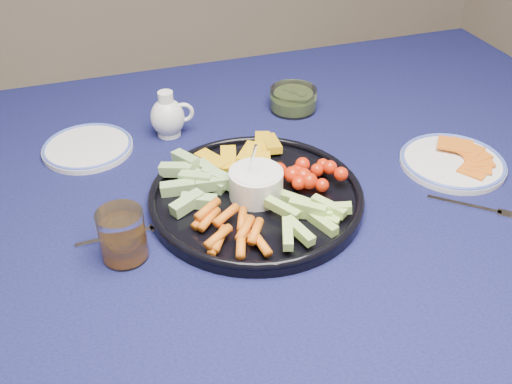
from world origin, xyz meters
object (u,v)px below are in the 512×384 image
object	(u,v)px
pickle_bowl	(293,100)
side_plate_extra	(88,147)
juice_tumbler	(123,238)
creamer_pitcher	(168,117)
dining_table	(248,216)
cheese_plate	(453,161)
crudite_platter	(254,193)

from	to	relation	value
pickle_bowl	side_plate_extra	size ratio (longest dim) A/B	0.59
pickle_bowl	juice_tumbler	size ratio (longest dim) A/B	1.23
pickle_bowl	side_plate_extra	xyz separation A→B (m)	(-0.45, -0.03, -0.01)
creamer_pitcher	dining_table	bearing A→B (deg)	-63.08
dining_table	creamer_pitcher	xyz separation A→B (m)	(-0.10, 0.20, 0.13)
creamer_pitcher	pickle_bowl	world-z (taller)	creamer_pitcher
cheese_plate	juice_tumbler	world-z (taller)	juice_tumbler
side_plate_extra	pickle_bowl	bearing A→B (deg)	3.92
pickle_bowl	dining_table	bearing A→B (deg)	-128.33
dining_table	crudite_platter	size ratio (longest dim) A/B	4.48
creamer_pitcher	cheese_plate	distance (m)	0.57
creamer_pitcher	juice_tumbler	xyz separation A→B (m)	(-0.14, -0.34, -0.01)
dining_table	crudite_platter	distance (m)	0.13
cheese_plate	juice_tumbler	bearing A→B (deg)	-174.88
pickle_bowl	side_plate_extra	bearing A→B (deg)	-176.08
side_plate_extra	dining_table	bearing A→B (deg)	-35.83
pickle_bowl	cheese_plate	size ratio (longest dim) A/B	0.53
crudite_platter	dining_table	bearing A→B (deg)	80.89
crudite_platter	cheese_plate	size ratio (longest dim) A/B	1.89
dining_table	crudite_platter	xyz separation A→B (m)	(-0.01, -0.07, 0.11)
crudite_platter	side_plate_extra	distance (m)	0.37
dining_table	cheese_plate	distance (m)	0.40
cheese_plate	side_plate_extra	world-z (taller)	cheese_plate
pickle_bowl	juice_tumbler	xyz separation A→B (m)	(-0.42, -0.36, 0.01)
creamer_pitcher	juice_tumbler	bearing A→B (deg)	-112.23
dining_table	side_plate_extra	distance (m)	0.35
cheese_plate	side_plate_extra	bearing A→B (deg)	157.08
crudite_platter	cheese_plate	world-z (taller)	crudite_platter
dining_table	juice_tumbler	distance (m)	0.31
dining_table	creamer_pitcher	bearing A→B (deg)	116.92
crudite_platter	creamer_pitcher	bearing A→B (deg)	108.28
dining_table	pickle_bowl	distance (m)	0.31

